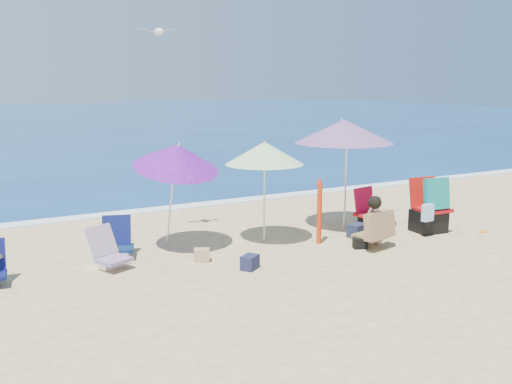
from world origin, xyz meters
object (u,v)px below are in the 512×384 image
umbrella_striped (264,153)px  furled_umbrella (319,208)px  chair_rainbow (109,256)px  person_center (375,222)px  umbrella_turquoise (344,131)px  camp_chair_left (372,220)px  seagull (159,31)px  umbrella_blue (177,156)px  camp_chair_right (429,212)px  chair_navy (115,248)px

umbrella_striped → furled_umbrella: (0.89, -0.58, -1.05)m
chair_rainbow → person_center: size_ratio=0.85×
person_center → umbrella_turquoise: bearing=78.0°
umbrella_turquoise → umbrella_striped: size_ratio=1.18×
umbrella_striped → camp_chair_left: 2.78m
seagull → chair_rainbow: bearing=-139.5°
umbrella_turquoise → furled_umbrella: (-1.08, -0.71, -1.37)m
furled_umbrella → seagull: (-2.51, 1.79, 3.32)m
furled_umbrella → seagull: size_ratio=1.82×
person_center → camp_chair_left: bearing=52.9°
umbrella_blue → chair_rainbow: umbrella_blue is taller
umbrella_striped → camp_chair_left: umbrella_striped is taller
umbrella_turquoise → umbrella_blue: (-3.64, 0.17, -0.32)m
person_center → umbrella_striped: bearing=141.4°
umbrella_turquoise → chair_rainbow: umbrella_turquoise is taller
umbrella_blue → camp_chair_right: 5.41m
furled_umbrella → chair_navy: 3.90m
camp_chair_left → seagull: bearing=156.8°
chair_navy → seagull: (1.23, 0.85, 3.84)m
chair_rainbow → chair_navy: bearing=60.6°
chair_navy → seagull: size_ratio=1.10×
chair_navy → chair_rainbow: 0.45m
camp_chair_right → umbrella_blue: bearing=166.0°
umbrella_blue → umbrella_turquoise: bearing=-2.6°
chair_rainbow → camp_chair_left: camp_chair_left is taller
camp_chair_left → person_center: person_center is taller
chair_rainbow → camp_chair_right: (6.49, -0.94, 0.24)m
chair_navy → camp_chair_right: (6.26, -1.33, 0.24)m
umbrella_blue → chair_rainbow: bearing=-166.9°
chair_rainbow → person_center: person_center is taller
furled_umbrella → umbrella_turquoise: bearing=33.2°
umbrella_blue → seagull: seagull is taller
furled_umbrella → chair_rainbow: furled_umbrella is taller
chair_navy → camp_chair_left: camp_chair_left is taller
umbrella_striped → furled_umbrella: bearing=-33.1°
camp_chair_right → seagull: bearing=156.5°
camp_chair_left → camp_chair_right: (1.10, -0.50, 0.15)m
umbrella_striped → umbrella_blue: size_ratio=0.93×
chair_navy → person_center: person_center is taller
furled_umbrella → camp_chair_left: bearing=4.4°
chair_rainbow → seagull: seagull is taller
furled_umbrella → chair_rainbow: (-3.97, 0.55, -0.53)m
umbrella_turquoise → umbrella_striped: bearing=-176.4°
chair_navy → seagull: seagull is taller
umbrella_turquoise → camp_chair_left: 1.93m
umbrella_blue → chair_navy: size_ratio=2.75×
chair_navy → chair_rainbow: (-0.22, -0.39, -0.01)m
umbrella_blue → chair_navy: umbrella_blue is taller
camp_chair_left → seagull: (-3.93, 1.68, 3.75)m
chair_rainbow → umbrella_blue: bearing=13.1°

